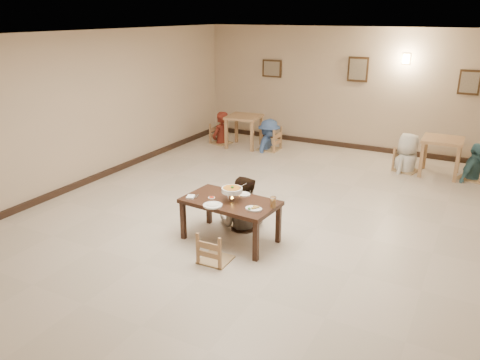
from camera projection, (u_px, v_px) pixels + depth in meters
The scene contains 31 objects.
floor at pixel (267, 218), 8.01m from camera, with size 10.00×10.00×0.00m, color beige.
ceiling at pixel (271, 35), 6.99m from camera, with size 10.00×10.00×0.00m, color silver.
wall_back at pixel (353, 89), 11.65m from camera, with size 10.00×10.00×0.00m, color #C4A98B.
wall_left at pixel (85, 109), 9.27m from camera, with size 10.00×10.00×0.00m, color #C4A98B.
baseboard_back at pixel (348, 145), 12.11m from camera, with size 8.00×0.06×0.12m, color black.
baseboard_left at pixel (94, 178), 9.74m from camera, with size 0.06×10.00×0.12m, color black.
picture_a at pixel (272, 69), 12.45m from camera, with size 0.55×0.04×0.45m.
picture_b at pixel (358, 69), 11.40m from camera, with size 0.50×0.04×0.60m.
picture_c at pixel (469, 82), 10.35m from camera, with size 0.45×0.04×0.55m.
wall_sconce at pixel (406, 59), 10.82m from camera, with size 0.16×0.05×0.22m, color #FFD88C.
main_table at pixel (230, 205), 7.02m from camera, with size 1.47×0.90×0.66m.
chair_far at pixel (245, 200), 7.60m from camera, with size 0.41×0.41×0.88m.
chair_near at pixel (215, 232), 6.48m from camera, with size 0.42×0.42×0.89m.
main_diner at pixel (242, 177), 7.42m from camera, with size 0.83×0.65×1.71m, color gray.
curry_warmer at pixel (232, 190), 6.93m from camera, with size 0.35×0.31×0.28m.
rice_plate_far at pixel (242, 194), 7.21m from camera, with size 0.27×0.27×0.06m.
rice_plate_near at pixel (213, 205), 6.78m from camera, with size 0.28×0.28×0.06m.
fried_plate at pixel (254, 208), 6.66m from camera, with size 0.25×0.25×0.05m.
chili_dish at pixel (212, 198), 7.06m from camera, with size 0.10×0.10×0.02m.
napkin_cutlery at pixel (191, 197), 7.09m from camera, with size 0.18×0.23×0.03m.
drink_glass at pixel (273, 203), 6.70m from camera, with size 0.08×0.08×0.17m.
bg_table_left at pixel (244, 121), 12.00m from camera, with size 0.91×0.91×0.82m.
bg_table_right at pixel (442, 145), 9.89m from camera, with size 0.82×0.82×0.81m.
bg_chair_ll at pixel (221, 125), 12.37m from camera, with size 0.47×0.47×1.00m.
bg_chair_lr at pixel (269, 129), 11.78m from camera, with size 0.51×0.51×1.10m.
bg_chair_rl at pixel (408, 149), 10.20m from camera, with size 0.47×0.47×1.01m.
bg_chair_rr at pixel (476, 154), 9.69m from camera, with size 0.50×0.50×1.08m.
bg_diner_a at pixel (221, 112), 12.25m from camera, with size 0.63×0.41×1.72m, color maroon.
bg_diner_b at pixel (269, 119), 11.70m from camera, with size 1.02×0.59×1.58m, color #4C6FAA.
bg_diner_c at pixel (410, 133), 10.08m from camera, with size 0.83×0.54×1.70m, color silver.
bg_diner_d at pixel (478, 143), 9.61m from camera, with size 0.91×0.38×1.55m, color teal.
Camera 1 is at (3.04, -6.67, 3.32)m, focal length 35.00 mm.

